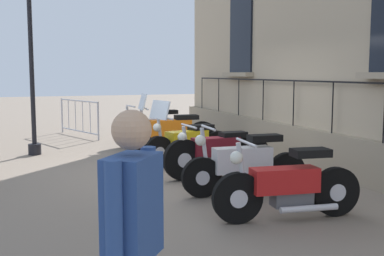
{
  "coord_description": "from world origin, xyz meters",
  "views": [
    {
      "loc": [
        2.95,
        8.23,
        1.82
      ],
      "look_at": [
        -0.08,
        0.0,
        0.8
      ],
      "focal_mm": 44.47,
      "sensor_mm": 36.0,
      "label": 1
    }
  ],
  "objects_px": {
    "crowd_barrier": "(79,117)",
    "motorcycle_maroon": "(218,153)",
    "motorcycle_silver": "(154,129)",
    "lamppost": "(29,4)",
    "motorcycle_orange": "(172,133)",
    "motorcycle_white": "(244,166)",
    "motorcycle_red": "(287,187)",
    "pedestrian_standing": "(133,239)",
    "motorcycle_yellow": "(188,143)"
  },
  "relations": [
    {
      "from": "motorcycle_silver",
      "to": "motorcycle_maroon",
      "type": "bearing_deg",
      "value": 90.59
    },
    {
      "from": "crowd_barrier",
      "to": "pedestrian_standing",
      "type": "distance_m",
      "value": 11.43
    },
    {
      "from": "motorcycle_silver",
      "to": "motorcycle_yellow",
      "type": "bearing_deg",
      "value": 88.92
    },
    {
      "from": "motorcycle_white",
      "to": "motorcycle_red",
      "type": "height_order",
      "value": "motorcycle_white"
    },
    {
      "from": "motorcycle_silver",
      "to": "pedestrian_standing",
      "type": "relative_size",
      "value": 1.29
    },
    {
      "from": "motorcycle_silver",
      "to": "motorcycle_white",
      "type": "distance_m",
      "value": 5.15
    },
    {
      "from": "motorcycle_orange",
      "to": "lamppost",
      "type": "relative_size",
      "value": 0.48
    },
    {
      "from": "lamppost",
      "to": "motorcycle_maroon",
      "type": "bearing_deg",
      "value": 129.48
    },
    {
      "from": "motorcycle_orange",
      "to": "lamppost",
      "type": "distance_m",
      "value": 4.17
    },
    {
      "from": "lamppost",
      "to": "pedestrian_standing",
      "type": "relative_size",
      "value": 2.74
    },
    {
      "from": "lamppost",
      "to": "crowd_barrier",
      "type": "xyz_separation_m",
      "value": [
        -1.32,
        -2.79,
        -2.73
      ]
    },
    {
      "from": "motorcycle_yellow",
      "to": "crowd_barrier",
      "type": "xyz_separation_m",
      "value": [
        1.51,
        -5.05,
        0.13
      ]
    },
    {
      "from": "motorcycle_silver",
      "to": "lamppost",
      "type": "relative_size",
      "value": 0.47
    },
    {
      "from": "motorcycle_maroon",
      "to": "motorcycle_white",
      "type": "relative_size",
      "value": 1.02
    },
    {
      "from": "lamppost",
      "to": "crowd_barrier",
      "type": "relative_size",
      "value": 2.1
    },
    {
      "from": "motorcycle_white",
      "to": "pedestrian_standing",
      "type": "distance_m",
      "value": 4.64
    },
    {
      "from": "motorcycle_orange",
      "to": "motorcycle_white",
      "type": "distance_m",
      "value": 3.91
    },
    {
      "from": "crowd_barrier",
      "to": "motorcycle_maroon",
      "type": "bearing_deg",
      "value": 104.2
    },
    {
      "from": "lamppost",
      "to": "pedestrian_standing",
      "type": "xyz_separation_m",
      "value": [
        -0.25,
        8.58,
        -2.38
      ]
    },
    {
      "from": "motorcycle_white",
      "to": "lamppost",
      "type": "distance_m",
      "value": 6.24
    },
    {
      "from": "motorcycle_white",
      "to": "motorcycle_red",
      "type": "relative_size",
      "value": 1.02
    },
    {
      "from": "motorcycle_maroon",
      "to": "crowd_barrier",
      "type": "distance_m",
      "value": 6.54
    },
    {
      "from": "motorcycle_silver",
      "to": "motorcycle_white",
      "type": "height_order",
      "value": "motorcycle_white"
    },
    {
      "from": "motorcycle_orange",
      "to": "motorcycle_red",
      "type": "xyz_separation_m",
      "value": [
        0.16,
        5.22,
        -0.04
      ]
    },
    {
      "from": "lamppost",
      "to": "motorcycle_white",
      "type": "bearing_deg",
      "value": 120.83
    },
    {
      "from": "motorcycle_orange",
      "to": "lamppost",
      "type": "height_order",
      "value": "lamppost"
    },
    {
      "from": "motorcycle_silver",
      "to": "motorcycle_orange",
      "type": "height_order",
      "value": "motorcycle_orange"
    },
    {
      "from": "motorcycle_white",
      "to": "motorcycle_red",
      "type": "xyz_separation_m",
      "value": [
        0.06,
        1.31,
        -0.01
      ]
    },
    {
      "from": "motorcycle_yellow",
      "to": "pedestrian_standing",
      "type": "distance_m",
      "value": 6.85
    },
    {
      "from": "motorcycle_orange",
      "to": "motorcycle_maroon",
      "type": "height_order",
      "value": "motorcycle_orange"
    },
    {
      "from": "motorcycle_orange",
      "to": "motorcycle_white",
      "type": "relative_size",
      "value": 1.08
    },
    {
      "from": "motorcycle_silver",
      "to": "pedestrian_standing",
      "type": "distance_m",
      "value": 9.36
    },
    {
      "from": "crowd_barrier",
      "to": "motorcycle_yellow",
      "type": "bearing_deg",
      "value": 106.7
    },
    {
      "from": "motorcycle_yellow",
      "to": "lamppost",
      "type": "xyz_separation_m",
      "value": [
        2.83,
        -2.26,
        2.86
      ]
    },
    {
      "from": "motorcycle_white",
      "to": "lamppost",
      "type": "bearing_deg",
      "value": -59.17
    },
    {
      "from": "motorcycle_silver",
      "to": "motorcycle_maroon",
      "type": "height_order",
      "value": "motorcycle_silver"
    },
    {
      "from": "motorcycle_silver",
      "to": "motorcycle_red",
      "type": "bearing_deg",
      "value": 89.05
    },
    {
      "from": "motorcycle_white",
      "to": "crowd_barrier",
      "type": "xyz_separation_m",
      "value": [
        1.52,
        -7.55,
        0.13
      ]
    },
    {
      "from": "motorcycle_orange",
      "to": "pedestrian_standing",
      "type": "height_order",
      "value": "pedestrian_standing"
    },
    {
      "from": "lamppost",
      "to": "motorcycle_red",
      "type": "bearing_deg",
      "value": 114.58
    },
    {
      "from": "lamppost",
      "to": "pedestrian_standing",
      "type": "height_order",
      "value": "lamppost"
    },
    {
      "from": "motorcycle_orange",
      "to": "motorcycle_yellow",
      "type": "distance_m",
      "value": 1.41
    },
    {
      "from": "motorcycle_silver",
      "to": "motorcycle_yellow",
      "type": "xyz_separation_m",
      "value": [
        0.05,
        2.65,
        0.01
      ]
    },
    {
      "from": "motorcycle_silver",
      "to": "motorcycle_orange",
      "type": "xyz_separation_m",
      "value": [
        -0.06,
        1.24,
        0.04
      ]
    },
    {
      "from": "motorcycle_orange",
      "to": "crowd_barrier",
      "type": "relative_size",
      "value": 1.01
    },
    {
      "from": "motorcycle_orange",
      "to": "motorcycle_yellow",
      "type": "xyz_separation_m",
      "value": [
        0.11,
        1.4,
        -0.03
      ]
    },
    {
      "from": "motorcycle_silver",
      "to": "motorcycle_white",
      "type": "xyz_separation_m",
      "value": [
        0.04,
        5.15,
        0.01
      ]
    },
    {
      "from": "motorcycle_maroon",
      "to": "motorcycle_white",
      "type": "height_order",
      "value": "motorcycle_white"
    },
    {
      "from": "motorcycle_silver",
      "to": "motorcycle_red",
      "type": "relative_size",
      "value": 1.08
    },
    {
      "from": "motorcycle_red",
      "to": "crowd_barrier",
      "type": "xyz_separation_m",
      "value": [
        1.46,
        -8.86,
        0.14
      ]
    }
  ]
}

